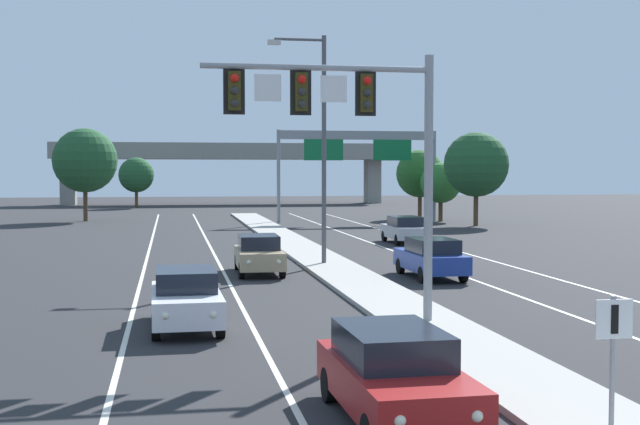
{
  "coord_description": "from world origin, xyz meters",
  "views": [
    {
      "loc": [
        -6.86,
        -7.51,
        4.25
      ],
      "look_at": [
        -3.2,
        13.08,
        3.2
      ],
      "focal_mm": 47.37,
      "sensor_mm": 36.0,
      "label": 1
    }
  ],
  "objects_px": {
    "car_receding_silver": "(404,229)",
    "tree_far_left_c": "(85,161)",
    "highway_sign_gantry": "(358,147)",
    "tree_far_left_b": "(136,175)",
    "car_oncoming_tan": "(259,254)",
    "tree_far_right_b": "(441,183)",
    "car_oncoming_red": "(394,374)",
    "tree_far_right_c": "(420,174)",
    "overhead_signal_mast": "(351,125)",
    "car_receding_blue": "(431,257)",
    "car_oncoming_white": "(186,298)",
    "median_sign_post": "(613,346)",
    "tree_far_right_a": "(476,165)",
    "street_lamp_median": "(319,135)"
  },
  "relations": [
    {
      "from": "car_oncoming_red",
      "to": "car_receding_blue",
      "type": "distance_m",
      "value": 19.34
    },
    {
      "from": "tree_far_right_a",
      "to": "tree_far_left_b",
      "type": "bearing_deg",
      "value": 126.95
    },
    {
      "from": "overhead_signal_mast",
      "to": "highway_sign_gantry",
      "type": "bearing_deg",
      "value": 77.13
    },
    {
      "from": "car_receding_silver",
      "to": "tree_far_right_b",
      "type": "relative_size",
      "value": 0.91
    },
    {
      "from": "highway_sign_gantry",
      "to": "car_oncoming_white",
      "type": "bearing_deg",
      "value": -108.31
    },
    {
      "from": "car_oncoming_red",
      "to": "car_receding_silver",
      "type": "bearing_deg",
      "value": 73.93
    },
    {
      "from": "tree_far_right_c",
      "to": "tree_far_right_b",
      "type": "bearing_deg",
      "value": -82.2
    },
    {
      "from": "car_receding_blue",
      "to": "car_receding_silver",
      "type": "distance_m",
      "value": 15.88
    },
    {
      "from": "overhead_signal_mast",
      "to": "tree_far_left_c",
      "type": "xyz_separation_m",
      "value": [
        -11.74,
        50.61,
        -0.4
      ]
    },
    {
      "from": "overhead_signal_mast",
      "to": "car_receding_silver",
      "type": "relative_size",
      "value": 1.61
    },
    {
      "from": "car_oncoming_red",
      "to": "car_oncoming_white",
      "type": "height_order",
      "value": "same"
    },
    {
      "from": "car_oncoming_red",
      "to": "car_oncoming_white",
      "type": "relative_size",
      "value": 1.0
    },
    {
      "from": "car_oncoming_red",
      "to": "tree_far_right_a",
      "type": "height_order",
      "value": "tree_far_right_a"
    },
    {
      "from": "car_receding_blue",
      "to": "median_sign_post",
      "type": "bearing_deg",
      "value": -99.91
    },
    {
      "from": "car_receding_blue",
      "to": "tree_far_right_b",
      "type": "height_order",
      "value": "tree_far_right_b"
    },
    {
      "from": "tree_far_right_b",
      "to": "tree_far_left_b",
      "type": "bearing_deg",
      "value": 131.06
    },
    {
      "from": "car_receding_blue",
      "to": "tree_far_right_a",
      "type": "relative_size",
      "value": 0.63
    },
    {
      "from": "car_oncoming_white",
      "to": "tree_far_right_c",
      "type": "height_order",
      "value": "tree_far_right_c"
    },
    {
      "from": "street_lamp_median",
      "to": "highway_sign_gantry",
      "type": "bearing_deg",
      "value": 74.27
    },
    {
      "from": "car_oncoming_tan",
      "to": "car_receding_blue",
      "type": "height_order",
      "value": "same"
    },
    {
      "from": "car_oncoming_tan",
      "to": "car_receding_silver",
      "type": "bearing_deg",
      "value": 52.73
    },
    {
      "from": "tree_far_right_a",
      "to": "tree_far_left_c",
      "type": "height_order",
      "value": "tree_far_left_c"
    },
    {
      "from": "car_receding_silver",
      "to": "tree_far_right_c",
      "type": "height_order",
      "value": "tree_far_right_c"
    },
    {
      "from": "tree_far_right_b",
      "to": "tree_far_left_c",
      "type": "height_order",
      "value": "tree_far_left_c"
    },
    {
      "from": "highway_sign_gantry",
      "to": "tree_far_left_b",
      "type": "height_order",
      "value": "highway_sign_gantry"
    },
    {
      "from": "car_oncoming_red",
      "to": "tree_far_right_c",
      "type": "bearing_deg",
      "value": 72.77
    },
    {
      "from": "car_oncoming_white",
      "to": "tree_far_left_c",
      "type": "height_order",
      "value": "tree_far_left_c"
    },
    {
      "from": "car_oncoming_white",
      "to": "tree_far_right_b",
      "type": "distance_m",
      "value": 49.54
    },
    {
      "from": "car_oncoming_tan",
      "to": "overhead_signal_mast",
      "type": "bearing_deg",
      "value": -84.55
    },
    {
      "from": "tree_far_left_c",
      "to": "car_oncoming_tan",
      "type": "bearing_deg",
      "value": -74.56
    },
    {
      "from": "tree_far_right_b",
      "to": "tree_far_right_a",
      "type": "relative_size",
      "value": 0.69
    },
    {
      "from": "overhead_signal_mast",
      "to": "car_oncoming_red",
      "type": "xyz_separation_m",
      "value": [
        -1.07,
        -8.44,
        -4.64
      ]
    },
    {
      "from": "car_receding_silver",
      "to": "tree_far_right_b",
      "type": "bearing_deg",
      "value": 66.28
    },
    {
      "from": "overhead_signal_mast",
      "to": "tree_far_right_b",
      "type": "distance_m",
      "value": 48.53
    },
    {
      "from": "car_oncoming_tan",
      "to": "tree_far_left_c",
      "type": "height_order",
      "value": "tree_far_left_c"
    },
    {
      "from": "tree_far_left_b",
      "to": "car_oncoming_tan",
      "type": "bearing_deg",
      "value": -83.32
    },
    {
      "from": "tree_far_right_a",
      "to": "tree_far_left_c",
      "type": "bearing_deg",
      "value": 159.46
    },
    {
      "from": "car_oncoming_white",
      "to": "tree_far_left_b",
      "type": "xyz_separation_m",
      "value": [
        -4.15,
        74.19,
        2.91
      ]
    },
    {
      "from": "car_receding_silver",
      "to": "median_sign_post",
      "type": "bearing_deg",
      "value": -100.82
    },
    {
      "from": "car_receding_silver",
      "to": "tree_far_left_c",
      "type": "distance_m",
      "value": 32.76
    },
    {
      "from": "street_lamp_median",
      "to": "car_oncoming_red",
      "type": "relative_size",
      "value": 2.22
    },
    {
      "from": "car_oncoming_tan",
      "to": "car_receding_silver",
      "type": "xyz_separation_m",
      "value": [
        9.85,
        12.94,
        0.0
      ]
    },
    {
      "from": "car_oncoming_tan",
      "to": "tree_far_right_c",
      "type": "relative_size",
      "value": 0.74
    },
    {
      "from": "median_sign_post",
      "to": "car_receding_silver",
      "type": "bearing_deg",
      "value": 79.18
    },
    {
      "from": "highway_sign_gantry",
      "to": "tree_far_right_a",
      "type": "relative_size",
      "value": 1.85
    },
    {
      "from": "car_receding_silver",
      "to": "highway_sign_gantry",
      "type": "bearing_deg",
      "value": 85.24
    },
    {
      "from": "car_oncoming_tan",
      "to": "tree_far_right_b",
      "type": "relative_size",
      "value": 0.91
    },
    {
      "from": "street_lamp_median",
      "to": "car_receding_blue",
      "type": "distance_m",
      "value": 7.84
    },
    {
      "from": "car_receding_silver",
      "to": "tree_far_right_b",
      "type": "distance_m",
      "value": 21.87
    },
    {
      "from": "car_receding_blue",
      "to": "tree_far_left_c",
      "type": "xyz_separation_m",
      "value": [
        -17.1,
        40.81,
        4.24
      ]
    }
  ]
}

